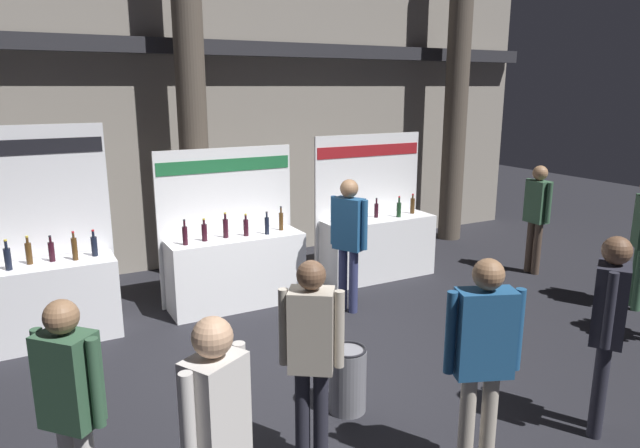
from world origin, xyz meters
The scene contains 13 objects.
ground_plane centered at (0.00, 0.00, 0.00)m, with size 29.11×29.11×0.00m, color black.
hall_colonnade centered at (0.00, 4.28, 3.28)m, with size 14.56×1.22×6.64m.
exhibitor_booth_0 centered at (-2.44, 2.07, 0.63)m, with size 1.94×0.66×2.60m.
exhibitor_booth_1 centered at (0.10, 2.10, 0.59)m, with size 1.98×0.66×2.21m.
exhibitor_booth_2 centered at (2.55, 2.20, 0.59)m, with size 1.95×0.66×2.30m.
trash_bin centered at (0.09, -0.99, 0.32)m, with size 0.36×0.36×0.65m.
visitor_0 centered at (1.38, 1.14, 1.11)m, with size 0.37×0.52×1.85m.
visitor_1 centered at (-2.32, -1.41, 1.02)m, with size 0.43×0.44×1.71m.
visitor_2 centered at (-1.61, -2.31, 1.07)m, with size 0.46×0.38×1.79m.
visitor_3 centered at (4.95, 1.12, 1.08)m, with size 0.25×0.53×1.80m.
visitor_5 centered at (-0.57, -1.52, 1.04)m, with size 0.44×0.41×1.74m.
visitor_6 centered at (1.87, -2.36, 1.10)m, with size 0.46×0.42×1.82m.
visitor_8 centered at (0.52, -2.27, 1.09)m, with size 0.57×0.36×1.80m.
Camera 1 is at (-2.47, -5.20, 3.03)m, focal length 31.94 mm.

